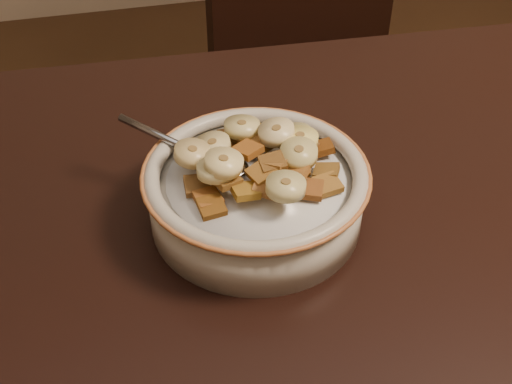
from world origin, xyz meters
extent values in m
cube|color=black|center=(0.00, 0.00, 0.73)|extent=(1.44, 0.97, 0.04)
cube|color=black|center=(0.14, 0.75, 0.46)|extent=(0.47, 0.47, 0.92)
cylinder|color=#B4A894|center=(-0.15, 0.15, 0.77)|extent=(0.18, 0.18, 0.04)
cylinder|color=silver|center=(-0.15, 0.15, 0.79)|extent=(0.15, 0.15, 0.00)
ellipsoid|color=gray|center=(-0.18, 0.17, 0.80)|extent=(0.05, 0.05, 0.01)
cube|color=brown|center=(-0.17, 0.20, 0.80)|extent=(0.03, 0.03, 0.01)
cube|color=brown|center=(-0.15, 0.22, 0.80)|extent=(0.03, 0.03, 0.01)
cube|color=brown|center=(-0.10, 0.14, 0.80)|extent=(0.03, 0.03, 0.01)
cube|color=olive|center=(-0.15, 0.14, 0.81)|extent=(0.03, 0.03, 0.01)
cube|color=brown|center=(-0.10, 0.18, 0.80)|extent=(0.03, 0.03, 0.01)
cube|color=brown|center=(-0.14, 0.14, 0.82)|extent=(0.02, 0.02, 0.01)
cube|color=brown|center=(-0.12, 0.12, 0.80)|extent=(0.03, 0.03, 0.01)
cube|color=#8E5E1C|center=(-0.13, 0.20, 0.80)|extent=(0.03, 0.03, 0.01)
cube|color=brown|center=(-0.20, 0.15, 0.80)|extent=(0.02, 0.02, 0.01)
cube|color=brown|center=(-0.20, 0.19, 0.80)|extent=(0.03, 0.03, 0.01)
cube|color=brown|center=(-0.18, 0.14, 0.81)|extent=(0.03, 0.03, 0.01)
cube|color=#8C601A|center=(-0.17, 0.13, 0.81)|extent=(0.02, 0.02, 0.01)
cube|color=brown|center=(-0.20, 0.19, 0.80)|extent=(0.03, 0.03, 0.01)
cube|color=brown|center=(-0.09, 0.17, 0.80)|extent=(0.02, 0.02, 0.01)
cube|color=brown|center=(-0.19, 0.18, 0.81)|extent=(0.03, 0.03, 0.01)
cube|color=#986125|center=(-0.14, 0.15, 0.82)|extent=(0.03, 0.03, 0.01)
cube|color=brown|center=(-0.20, 0.12, 0.80)|extent=(0.02, 0.02, 0.01)
cube|color=#8E611F|center=(-0.10, 0.13, 0.80)|extent=(0.02, 0.02, 0.01)
cube|color=brown|center=(-0.13, 0.13, 0.81)|extent=(0.03, 0.03, 0.01)
cube|color=#875D16|center=(-0.14, 0.18, 0.81)|extent=(0.03, 0.03, 0.01)
cube|color=brown|center=(-0.11, 0.17, 0.80)|extent=(0.03, 0.03, 0.01)
cube|color=brown|center=(-0.15, 0.18, 0.81)|extent=(0.02, 0.02, 0.01)
cube|color=brown|center=(-0.13, 0.13, 0.81)|extent=(0.03, 0.03, 0.01)
cube|color=brown|center=(-0.17, 0.20, 0.80)|extent=(0.02, 0.02, 0.01)
cube|color=brown|center=(-0.13, 0.14, 0.81)|extent=(0.02, 0.02, 0.01)
cube|color=brown|center=(-0.12, 0.15, 0.81)|extent=(0.02, 0.02, 0.01)
cube|color=brown|center=(-0.15, 0.20, 0.80)|extent=(0.03, 0.03, 0.01)
cube|color=brown|center=(-0.20, 0.13, 0.80)|extent=(0.02, 0.02, 0.01)
cube|color=#9C672D|center=(-0.15, 0.13, 0.81)|extent=(0.03, 0.03, 0.01)
cube|color=brown|center=(-0.16, 0.16, 0.82)|extent=(0.03, 0.03, 0.01)
cube|color=brown|center=(-0.10, 0.18, 0.80)|extent=(0.03, 0.03, 0.01)
cylinder|color=#E4D586|center=(-0.19, 0.15, 0.82)|extent=(0.04, 0.04, 0.02)
cylinder|color=#FFECA3|center=(-0.13, 0.18, 0.82)|extent=(0.04, 0.04, 0.02)
cylinder|color=#FDDFA1|center=(-0.18, 0.14, 0.82)|extent=(0.04, 0.04, 0.01)
cylinder|color=#EFDE8D|center=(-0.19, 0.18, 0.82)|extent=(0.04, 0.04, 0.02)
cylinder|color=#FCEC7B|center=(-0.11, 0.17, 0.82)|extent=(0.04, 0.04, 0.01)
cylinder|color=#F0E69B|center=(-0.14, 0.11, 0.82)|extent=(0.04, 0.04, 0.01)
cylinder|color=#D7BF83|center=(-0.12, 0.15, 0.82)|extent=(0.04, 0.04, 0.02)
cylinder|color=beige|center=(-0.16, 0.20, 0.82)|extent=(0.04, 0.04, 0.01)
cylinder|color=#E3C77F|center=(-0.20, 0.17, 0.82)|extent=(0.04, 0.04, 0.02)
cylinder|color=tan|center=(-0.11, 0.18, 0.81)|extent=(0.04, 0.04, 0.02)
camera|label=1|loc=(-0.25, -0.24, 1.14)|focal=45.00mm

